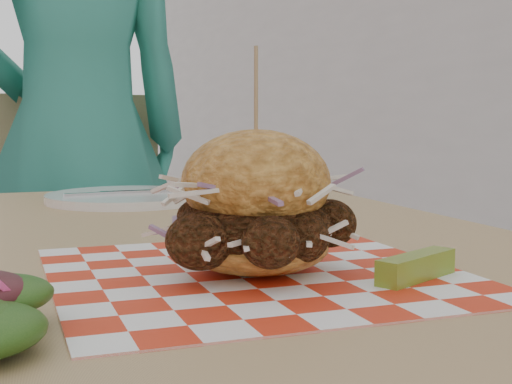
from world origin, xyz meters
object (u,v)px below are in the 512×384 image
diner (77,138)px  patio_chair (85,250)px  patio_table (185,304)px  sandwich (256,211)px

diner → patio_chair: size_ratio=1.77×
patio_table → patio_chair: bearing=90.1°
patio_table → patio_chair: size_ratio=1.26×
diner → patio_chair: diner is taller
patio_chair → sandwich: 1.27m
diner → patio_table: diner is taller
sandwich → patio_table: bearing=94.1°
diner → sandwich: 1.17m
patio_chair → diner: bearing=-104.5°
patio_table → sandwich: (0.01, -0.21, 0.14)m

